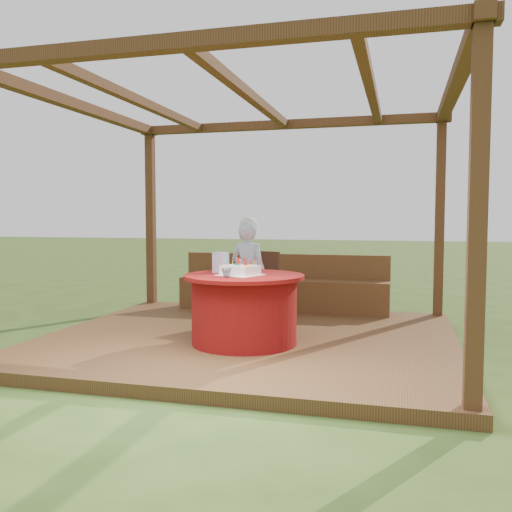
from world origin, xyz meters
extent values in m
plane|color=#314C19|center=(0.00, 0.00, 0.00)|extent=(60.00, 60.00, 0.00)
cube|color=brown|center=(0.00, 0.00, 0.06)|extent=(4.50, 4.00, 0.12)
cube|color=brown|center=(2.13, -1.88, 1.42)|extent=(0.12, 0.12, 2.60)
cube|color=brown|center=(-2.13, 1.88, 1.42)|extent=(0.12, 0.12, 2.60)
cube|color=brown|center=(2.13, 1.88, 1.42)|extent=(0.12, 0.12, 2.60)
cube|color=brown|center=(0.00, -1.88, 2.78)|extent=(4.50, 0.14, 0.12)
cube|color=brown|center=(0.00, 1.88, 2.78)|extent=(4.50, 0.14, 0.12)
cube|color=brown|center=(-2.13, 0.00, 2.78)|extent=(0.14, 4.00, 0.12)
cube|color=brown|center=(2.13, 0.00, 2.78)|extent=(0.14, 4.00, 0.12)
cube|color=brown|center=(-1.30, 0.00, 2.78)|extent=(0.10, 3.70, 0.10)
cube|color=brown|center=(0.00, 0.00, 2.78)|extent=(0.10, 3.70, 0.10)
cube|color=brown|center=(1.30, 0.00, 2.78)|extent=(0.10, 3.70, 0.10)
cube|color=brown|center=(0.00, 1.70, 0.34)|extent=(3.00, 0.42, 0.45)
cube|color=brown|center=(0.00, 1.88, 0.75)|extent=(3.00, 0.06, 0.35)
cylinder|color=maroon|center=(0.05, -0.41, 0.46)|extent=(1.10, 1.10, 0.69)
cylinder|color=maroon|center=(0.05, -0.41, 0.83)|extent=(1.26, 1.26, 0.04)
cube|color=#3C2013|center=(-0.12, 0.62, 0.57)|extent=(0.58, 0.58, 0.05)
cylinder|color=#3C2013|center=(-0.35, 0.51, 0.35)|extent=(0.04, 0.04, 0.45)
cylinder|color=#3C2013|center=(0.00, 0.39, 0.35)|extent=(0.04, 0.04, 0.45)
cylinder|color=#3C2013|center=(-0.23, 0.85, 0.35)|extent=(0.04, 0.04, 0.45)
cylinder|color=#3C2013|center=(0.12, 0.73, 0.35)|extent=(0.04, 0.04, 0.45)
cube|color=#3C2013|center=(-0.05, 0.81, 0.80)|extent=(0.44, 0.19, 0.45)
imported|color=#A9CBFA|center=(-0.08, 0.23, 0.77)|extent=(0.54, 0.43, 1.29)
sphere|color=white|center=(-0.08, 0.23, 1.35)|extent=(0.21, 0.21, 0.21)
cube|color=white|center=(0.03, -0.48, 0.85)|extent=(0.50, 0.50, 0.01)
cube|color=white|center=(0.03, -0.48, 0.90)|extent=(0.41, 0.37, 0.10)
cylinder|color=red|center=(-0.01, -0.44, 0.99)|extent=(0.03, 0.03, 0.07)
cylinder|color=red|center=(0.06, -0.44, 0.99)|extent=(0.03, 0.03, 0.07)
sphere|color=yellow|center=(-0.07, -0.54, 0.96)|extent=(0.04, 0.04, 0.04)
sphere|color=green|center=(0.03, -0.55, 0.96)|extent=(0.04, 0.04, 0.04)
sphere|color=orange|center=(0.13, -0.53, 0.96)|extent=(0.04, 0.04, 0.04)
sphere|color=blue|center=(-0.03, -0.46, 0.96)|extent=(0.04, 0.04, 0.04)
sphere|color=red|center=(0.10, -0.45, 0.96)|extent=(0.04, 0.04, 0.04)
cube|color=#D087B6|center=(-0.25, -0.30, 0.96)|extent=(0.18, 0.15, 0.22)
imported|color=white|center=(-0.05, -0.69, 0.89)|extent=(0.11, 0.11, 0.09)
camera|label=1|loc=(1.63, -5.83, 1.44)|focal=38.00mm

